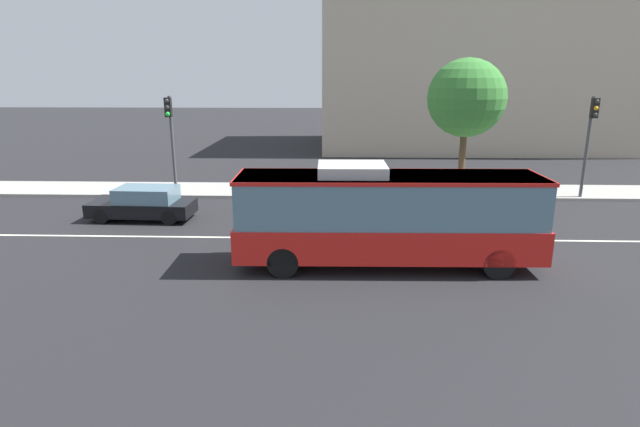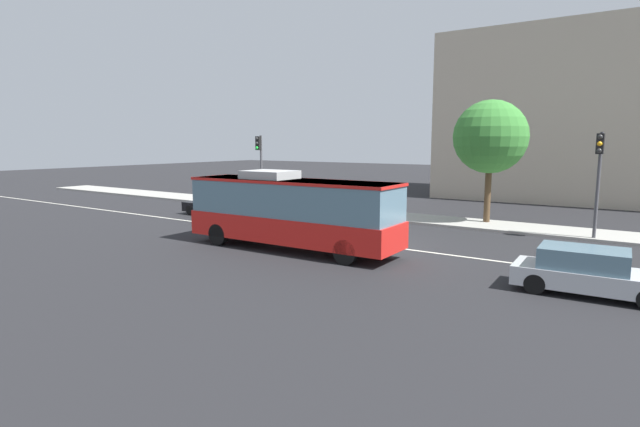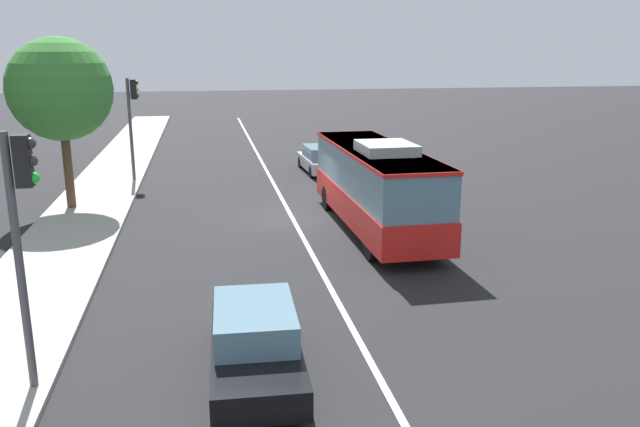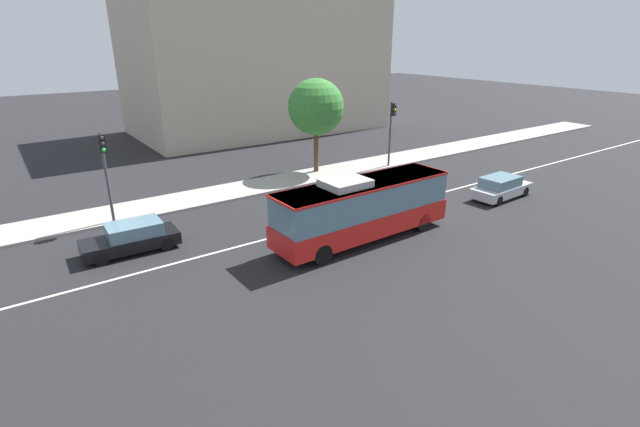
% 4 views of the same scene
% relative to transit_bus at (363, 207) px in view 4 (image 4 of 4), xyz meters
% --- Properties ---
extents(ground_plane, '(160.00, 160.00, 0.00)m').
position_rel_transit_bus_xyz_m(ground_plane, '(2.56, 2.83, -1.81)').
color(ground_plane, black).
extents(sidewalk_kerb, '(80.00, 3.35, 0.14)m').
position_rel_transit_bus_xyz_m(sidewalk_kerb, '(2.56, 11.08, -1.74)').
color(sidewalk_kerb, '#9E9B93').
rests_on(sidewalk_kerb, ground_plane).
extents(lane_centre_line, '(76.00, 0.16, 0.01)m').
position_rel_transit_bus_xyz_m(lane_centre_line, '(2.56, 2.83, -1.80)').
color(lane_centre_line, silver).
rests_on(lane_centre_line, ground_plane).
extents(transit_bus, '(10.04, 2.68, 3.46)m').
position_rel_transit_bus_xyz_m(transit_bus, '(0.00, 0.00, 0.00)').
color(transit_bus, red).
rests_on(transit_bus, ground_plane).
extents(sedan_silver, '(4.58, 2.00, 1.46)m').
position_rel_transit_bus_xyz_m(sedan_silver, '(11.68, -0.06, -1.09)').
color(sedan_silver, '#B7BABF').
rests_on(sedan_silver, ground_plane).
extents(sedan_black, '(4.56, 1.95, 1.46)m').
position_rel_transit_bus_xyz_m(sedan_black, '(-10.20, 5.33, -1.09)').
color(sedan_black, black).
rests_on(sedan_black, ground_plane).
extents(traffic_light_near_corner, '(0.34, 0.62, 5.20)m').
position_rel_transit_bus_xyz_m(traffic_light_near_corner, '(10.91, 9.65, 1.75)').
color(traffic_light_near_corner, '#47474C').
rests_on(traffic_light_near_corner, ground_plane).
extents(traffic_light_mid_block, '(0.32, 0.62, 5.20)m').
position_rel_transit_bus_xyz_m(traffic_light_mid_block, '(-10.13, 9.58, 1.75)').
color(traffic_light_mid_block, '#47474C').
rests_on(traffic_light_mid_block, ground_plane).
extents(street_tree_kerbside_left, '(4.16, 4.16, 7.11)m').
position_rel_transit_bus_xyz_m(street_tree_kerbside_left, '(5.21, 11.80, 3.20)').
color(street_tree_kerbside_left, '#4C3823').
rests_on(street_tree_kerbside_left, ground_plane).
extents(office_block_background, '(26.15, 14.40, 13.60)m').
position_rel_transit_bus_xyz_m(office_block_background, '(10.21, 30.35, 4.99)').
color(office_block_background, '#B7A893').
rests_on(office_block_background, ground_plane).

